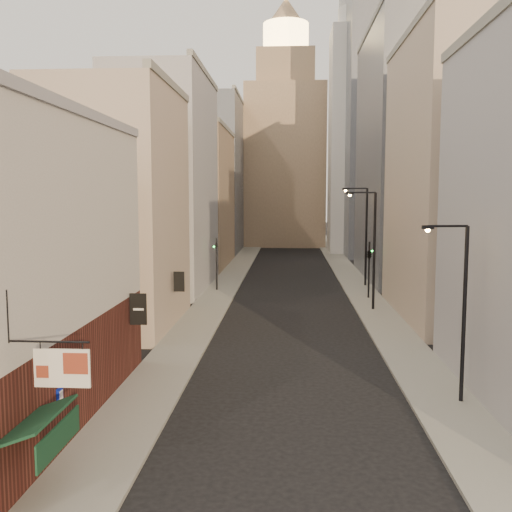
{
  "coord_description": "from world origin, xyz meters",
  "views": [
    {
      "loc": [
        -0.2,
        -12.11,
        8.94
      ],
      "look_at": [
        -1.89,
        16.81,
        5.86
      ],
      "focal_mm": 40.0,
      "sensor_mm": 36.0,
      "label": 1
    }
  ],
  "objects_px": {
    "clock_tower": "(285,147)",
    "white_tower": "(356,133)",
    "traffic_light_left": "(217,253)",
    "streetlamp_near": "(460,303)",
    "streetlamp_mid": "(371,243)",
    "traffic_light_right": "(369,255)",
    "streetlamp_far": "(364,230)"
  },
  "relations": [
    {
      "from": "clock_tower",
      "to": "white_tower",
      "type": "bearing_deg",
      "value": -51.84
    },
    {
      "from": "traffic_light_left",
      "to": "streetlamp_near",
      "type": "bearing_deg",
      "value": 120.56
    },
    {
      "from": "streetlamp_mid",
      "to": "traffic_light_right",
      "type": "height_order",
      "value": "streetlamp_mid"
    },
    {
      "from": "white_tower",
      "to": "streetlamp_near",
      "type": "xyz_separation_m",
      "value": [
        -2.98,
        -65.96,
        -14.19
      ]
    },
    {
      "from": "clock_tower",
      "to": "streetlamp_mid",
      "type": "bearing_deg",
      "value": -83.19
    },
    {
      "from": "streetlamp_near",
      "to": "streetlamp_far",
      "type": "relative_size",
      "value": 0.8
    },
    {
      "from": "traffic_light_right",
      "to": "clock_tower",
      "type": "bearing_deg",
      "value": -74.58
    },
    {
      "from": "traffic_light_left",
      "to": "streetlamp_far",
      "type": "bearing_deg",
      "value": -161.01
    },
    {
      "from": "streetlamp_mid",
      "to": "traffic_light_right",
      "type": "bearing_deg",
      "value": 107.57
    },
    {
      "from": "white_tower",
      "to": "traffic_light_left",
      "type": "relative_size",
      "value": 8.3
    },
    {
      "from": "streetlamp_mid",
      "to": "streetlamp_far",
      "type": "relative_size",
      "value": 0.95
    },
    {
      "from": "streetlamp_near",
      "to": "streetlamp_far",
      "type": "distance_m",
      "value": 32.02
    },
    {
      "from": "streetlamp_mid",
      "to": "traffic_light_right",
      "type": "relative_size",
      "value": 1.85
    },
    {
      "from": "clock_tower",
      "to": "streetlamp_near",
      "type": "relative_size",
      "value": 5.81
    },
    {
      "from": "streetlamp_far",
      "to": "traffic_light_left",
      "type": "height_order",
      "value": "streetlamp_far"
    },
    {
      "from": "clock_tower",
      "to": "white_tower",
      "type": "height_order",
      "value": "clock_tower"
    },
    {
      "from": "traffic_light_right",
      "to": "streetlamp_mid",
      "type": "bearing_deg",
      "value": 91.17
    },
    {
      "from": "streetlamp_mid",
      "to": "white_tower",
      "type": "bearing_deg",
      "value": 109.06
    },
    {
      "from": "clock_tower",
      "to": "streetlamp_mid",
      "type": "height_order",
      "value": "clock_tower"
    },
    {
      "from": "streetlamp_mid",
      "to": "traffic_light_left",
      "type": "height_order",
      "value": "streetlamp_mid"
    },
    {
      "from": "white_tower",
      "to": "traffic_light_right",
      "type": "height_order",
      "value": "white_tower"
    },
    {
      "from": "clock_tower",
      "to": "streetlamp_mid",
      "type": "xyz_separation_m",
      "value": [
        7.14,
        -59.86,
        -12.36
      ]
    },
    {
      "from": "streetlamp_near",
      "to": "traffic_light_right",
      "type": "bearing_deg",
      "value": 82.53
    },
    {
      "from": "streetlamp_far",
      "to": "traffic_light_left",
      "type": "bearing_deg",
      "value": -145.44
    },
    {
      "from": "white_tower",
      "to": "streetlamp_far",
      "type": "distance_m",
      "value": 36.5
    },
    {
      "from": "streetlamp_near",
      "to": "traffic_light_right",
      "type": "xyz_separation_m",
      "value": [
        -0.34,
        24.96,
        -0.59
      ]
    },
    {
      "from": "white_tower",
      "to": "streetlamp_far",
      "type": "height_order",
      "value": "white_tower"
    },
    {
      "from": "white_tower",
      "to": "traffic_light_right",
      "type": "relative_size",
      "value": 8.3
    },
    {
      "from": "traffic_light_right",
      "to": "streetlamp_far",
      "type": "bearing_deg",
      "value": -85.83
    },
    {
      "from": "white_tower",
      "to": "streetlamp_near",
      "type": "relative_size",
      "value": 5.37
    },
    {
      "from": "clock_tower",
      "to": "traffic_light_right",
      "type": "xyz_separation_m",
      "value": [
        7.68,
        -55.0,
        -13.8
      ]
    },
    {
      "from": "streetlamp_near",
      "to": "streetlamp_mid",
      "type": "height_order",
      "value": "streetlamp_mid"
    }
  ]
}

